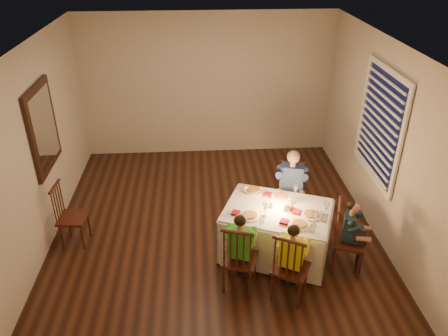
{
  "coord_description": "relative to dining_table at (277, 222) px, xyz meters",
  "views": [
    {
      "loc": [
        -0.21,
        -5.09,
        3.79
      ],
      "look_at": [
        0.14,
        0.15,
        0.9
      ],
      "focal_mm": 35.0,
      "sensor_mm": 36.0,
      "label": 1
    }
  ],
  "objects": [
    {
      "name": "ground",
      "position": [
        -0.77,
        0.59,
        -0.49
      ],
      "size": [
        5.0,
        5.0,
        0.0
      ],
      "primitive_type": "plane",
      "color": "black",
      "rests_on": "ground"
    },
    {
      "name": "wall_mirror",
      "position": [
        -2.99,
        0.89,
        1.01
      ],
      "size": [
        0.06,
        0.95,
        1.15
      ],
      "color": "black",
      "rests_on": "wall_left"
    },
    {
      "name": "chair_extra",
      "position": [
        -2.67,
        0.41,
        -0.49
      ],
      "size": [
        0.39,
        0.4,
        0.91
      ],
      "primitive_type": null,
      "rotation": [
        0.0,
        0.0,
        1.48
      ],
      "color": "#35150E",
      "rests_on": "ground"
    },
    {
      "name": "chair_adult",
      "position": [
        0.3,
        0.63,
        -0.49
      ],
      "size": [
        0.47,
        0.45,
        0.94
      ],
      "primitive_type": null,
      "rotation": [
        0.0,
        0.0,
        -0.25
      ],
      "color": "#35150E",
      "rests_on": "ground"
    },
    {
      "name": "child_teal",
      "position": [
        0.83,
        -0.35,
        -0.49
      ],
      "size": [
        0.36,
        0.38,
        0.98
      ],
      "primitive_type": null,
      "rotation": [
        0.0,
        0.0,
        1.24
      ],
      "color": "#182E3C",
      "rests_on": "ground"
    },
    {
      "name": "wall_left",
      "position": [
        -3.02,
        0.59,
        0.81
      ],
      "size": [
        0.02,
        5.0,
        2.6
      ],
      "primitive_type": "cube",
      "color": "beige",
      "rests_on": "ground"
    },
    {
      "name": "setting_green",
      "position": [
        -0.37,
        -0.13,
        0.21
      ],
      "size": [
        0.34,
        0.34,
        0.02
      ],
      "primitive_type": "cylinder",
      "rotation": [
        0.0,
        0.0,
        -0.38
      ],
      "color": "white",
      "rests_on": "dining_table"
    },
    {
      "name": "wall_back",
      "position": [
        -0.77,
        3.09,
        0.81
      ],
      "size": [
        4.5,
        0.02,
        2.6
      ],
      "primitive_type": "cube",
      "color": "beige",
      "rests_on": "ground"
    },
    {
      "name": "candle_left",
      "position": [
        -0.08,
        0.03,
        0.25
      ],
      "size": [
        0.06,
        0.06,
        0.1
      ],
      "primitive_type": "cylinder",
      "color": "white",
      "rests_on": "dining_table"
    },
    {
      "name": "adult",
      "position": [
        0.3,
        0.63,
        -0.49
      ],
      "size": [
        0.51,
        0.48,
        1.2
      ],
      "primitive_type": null,
      "rotation": [
        0.0,
        0.0,
        -0.25
      ],
      "color": "navy",
      "rests_on": "ground"
    },
    {
      "name": "chair_end",
      "position": [
        0.83,
        -0.35,
        -0.49
      ],
      "size": [
        0.48,
        0.49,
        0.94
      ],
      "primitive_type": null,
      "rotation": [
        0.0,
        0.0,
        1.24
      ],
      "color": "#35150E",
      "rests_on": "ground"
    },
    {
      "name": "candle_right",
      "position": [
        0.08,
        -0.03,
        0.25
      ],
      "size": [
        0.06,
        0.06,
        0.1
      ],
      "primitive_type": "cylinder",
      "color": "white",
      "rests_on": "dining_table"
    },
    {
      "name": "setting_yellow",
      "position": [
        0.19,
        -0.35,
        0.21
      ],
      "size": [
        0.34,
        0.34,
        0.02
      ],
      "primitive_type": "cylinder",
      "rotation": [
        0.0,
        0.0,
        -0.38
      ],
      "color": "white",
      "rests_on": "dining_table"
    },
    {
      "name": "chair_near_right",
      "position": [
        0.02,
        -0.79,
        -0.49
      ],
      "size": [
        0.52,
        0.51,
        0.94
      ],
      "primitive_type": null,
      "rotation": [
        0.0,
        0.0,
        2.65
      ],
      "color": "#35150E",
      "rests_on": "ground"
    },
    {
      "name": "squash",
      "position": [
        -0.36,
        0.44,
        0.24
      ],
      "size": [
        0.09,
        0.09,
        0.09
      ],
      "primitive_type": "sphere",
      "color": "yellow",
      "rests_on": "dining_table"
    },
    {
      "name": "window_blinds",
      "position": [
        1.43,
        0.69,
        1.01
      ],
      "size": [
        0.07,
        1.34,
        1.54
      ],
      "color": "black",
      "rests_on": "wall_right"
    },
    {
      "name": "serving_bowl",
      "position": [
        -0.25,
        0.39,
        0.23
      ],
      "size": [
        0.28,
        0.28,
        0.05
      ],
      "primitive_type": "imported",
      "rotation": [
        0.0,
        0.0,
        -0.38
      ],
      "color": "white",
      "rests_on": "dining_table"
    },
    {
      "name": "orange_fruit",
      "position": [
        0.16,
        -0.01,
        0.24
      ],
      "size": [
        0.08,
        0.08,
        0.08
      ],
      "primitive_type": "sphere",
      "color": "orange",
      "rests_on": "dining_table"
    },
    {
      "name": "ceiling",
      "position": [
        -0.77,
        0.59,
        2.11
      ],
      "size": [
        5.0,
        5.0,
        0.0
      ],
      "primitive_type": "plane",
      "color": "white",
      "rests_on": "wall_back"
    },
    {
      "name": "wall_right",
      "position": [
        1.48,
        0.59,
        0.81
      ],
      "size": [
        0.02,
        5.0,
        2.6
      ],
      "primitive_type": "cube",
      "color": "beige",
      "rests_on": "ground"
    },
    {
      "name": "setting_adult",
      "position": [
        0.09,
        0.26,
        0.21
      ],
      "size": [
        0.34,
        0.34,
        0.02
      ],
      "primitive_type": "cylinder",
      "rotation": [
        0.0,
        0.0,
        -0.38
      ],
      "color": "white",
      "rests_on": "dining_table"
    },
    {
      "name": "chair_near_left",
      "position": [
        -0.54,
        -0.59,
        -0.49
      ],
      "size": [
        0.48,
        0.47,
        0.94
      ],
      "primitive_type": null,
      "rotation": [
        0.0,
        0.0,
        2.84
      ],
      "color": "#35150E",
      "rests_on": "ground"
    },
    {
      "name": "child_yellow",
      "position": [
        0.02,
        -0.79,
        -0.49
      ],
      "size": [
        0.44,
        0.43,
        1.03
      ],
      "primitive_type": null,
      "rotation": [
        0.0,
        0.0,
        2.65
      ],
      "color": "yellow",
      "rests_on": "ground"
    },
    {
      "name": "setting_teal",
      "position": [
        0.38,
        -0.16,
        0.21
      ],
      "size": [
        0.34,
        0.34,
        0.02
      ],
      "primitive_type": "cylinder",
      "rotation": [
        0.0,
        0.0,
        -0.38
      ],
      "color": "white",
      "rests_on": "dining_table"
    },
    {
      "name": "child_green",
      "position": [
        -0.54,
        -0.59,
        -0.49
      ],
      "size": [
        0.42,
        0.4,
        1.05
      ],
      "primitive_type": null,
      "rotation": [
        0.0,
        0.0,
        2.84
      ],
      "color": "green",
      "rests_on": "ground"
    },
    {
      "name": "dining_table",
      "position": [
        0.0,
        0.0,
        0.0
      ],
      "size": [
        1.59,
        1.39,
        0.66
      ],
      "rotation": [
        0.0,
        0.0,
        -0.38
      ],
      "color": "silver",
      "rests_on": "ground"
    }
  ]
}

